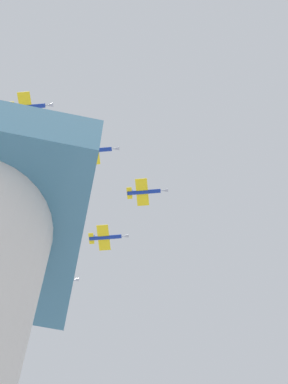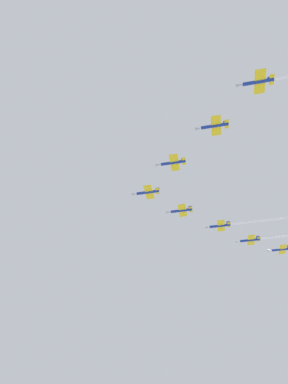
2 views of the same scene
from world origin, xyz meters
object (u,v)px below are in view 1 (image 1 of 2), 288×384
at_px(jet_port_inner, 106,237).
at_px(jet_port_outer, 57,281).
at_px(jet_lead, 145,192).
at_px(jet_starboard_inner, 95,150).

xyz_separation_m(jet_port_inner, jet_port_outer, (16.33, 10.61, 0.28)).
distance_m(jet_lead, jet_port_outer, 36.33).
relative_size(jet_lead, jet_port_outer, 1.00).
distance_m(jet_lead, jet_starboard_inner, 16.94).
relative_size(jet_lead, jet_port_inner, 1.00).
distance_m(jet_port_inner, jet_starboard_inner, 25.26).
bearing_deg(jet_port_inner, jet_starboard_inner, 0.00).
distance_m(jet_starboard_inner, jet_port_outer, 40.68).
bearing_deg(jet_port_outer, jet_starboard_inner, 21.38).
distance_m(jet_port_inner, jet_port_outer, 19.48).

